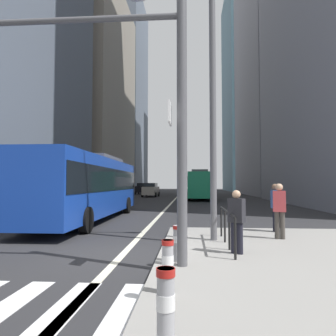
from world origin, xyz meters
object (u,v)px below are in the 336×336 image
object	(u,v)px
city_bus_blue_oncoming	(89,184)
car_receding_far	(197,188)
bollard_front	(166,307)
traffic_signal_gantry	(84,82)
bollard_left	(168,263)
bollard_right	(177,241)
car_oncoming_far	(151,190)
pedestrian_far	(237,219)
street_lamp_post	(213,75)
pedestrian_walking	(279,208)
city_bus_red_receding	(200,184)
pedestrian_waiting	(275,205)
car_oncoming_mid	(142,188)
car_receding_near	(198,188)

from	to	relation	value
city_bus_blue_oncoming	car_receding_far	world-z (taller)	city_bus_blue_oncoming
bollard_front	traffic_signal_gantry	bearing A→B (deg)	121.59
bollard_front	bollard_left	xyz separation A→B (m)	(-0.11, 1.77, -0.02)
bollard_right	traffic_signal_gantry	bearing A→B (deg)	-170.49
city_bus_blue_oncoming	car_oncoming_far	size ratio (longest dim) A/B	2.71
car_receding_far	pedestrian_far	distance (m)	56.23
bollard_front	bollard_right	world-z (taller)	bollard_front
street_lamp_post	pedestrian_walking	bearing A→B (deg)	9.16
bollard_right	pedestrian_walking	world-z (taller)	pedestrian_walking
city_bus_blue_oncoming	city_bus_red_receding	size ratio (longest dim) A/B	1.07
city_bus_blue_oncoming	street_lamp_post	world-z (taller)	street_lamp_post
car_receding_far	pedestrian_waiting	xyz separation A→B (m)	(1.59, -52.67, 0.11)
car_receding_far	pedestrian_far	size ratio (longest dim) A/B	2.78
street_lamp_post	bollard_front	world-z (taller)	street_lamp_post
car_receding_far	car_oncoming_mid	bearing A→B (deg)	-133.73
car_oncoming_far	pedestrian_waiting	bearing A→B (deg)	-74.79
car_oncoming_mid	car_oncoming_far	size ratio (longest dim) A/B	1.01
car_receding_far	bollard_front	world-z (taller)	car_receding_far
street_lamp_post	pedestrian_far	world-z (taller)	street_lamp_post
traffic_signal_gantry	pedestrian_walking	size ratio (longest dim) A/B	3.74
city_bus_blue_oncoming	car_oncoming_mid	xyz separation A→B (m)	(-3.31, 38.35, -0.85)
city_bus_red_receding	car_receding_far	world-z (taller)	city_bus_red_receding
car_receding_far	traffic_signal_gantry	bearing A→B (deg)	-93.78
bollard_front	pedestrian_waiting	bearing A→B (deg)	67.93
car_oncoming_mid	pedestrian_waiting	world-z (taller)	car_oncoming_mid
car_receding_near	pedestrian_waiting	distance (m)	45.10
car_oncoming_far	street_lamp_post	distance (m)	34.09
car_receding_far	pedestrian_waiting	distance (m)	52.69
car_receding_near	bollard_right	xyz separation A→B (m)	(-1.81, -49.51, -0.40)
city_bus_red_receding	bollard_front	bearing A→B (deg)	-92.44
car_oncoming_far	street_lamp_post	size ratio (longest dim) A/B	0.56
city_bus_blue_oncoming	pedestrian_waiting	distance (m)	9.13
car_oncoming_mid	car_receding_far	size ratio (longest dim) A/B	1.05
pedestrian_waiting	pedestrian_walking	distance (m)	1.48
car_receding_near	traffic_signal_gantry	bearing A→B (deg)	-94.42
street_lamp_post	pedestrian_waiting	bearing A→B (deg)	37.43
bollard_right	car_receding_near	bearing A→B (deg)	87.91
traffic_signal_gantry	car_oncoming_mid	bearing A→B (deg)	97.40
car_oncoming_far	traffic_signal_gantry	xyz separation A→B (m)	(3.16, -36.23, 3.14)
bollard_front	pedestrian_far	world-z (taller)	pedestrian_far
pedestrian_far	city_bus_red_receding	bearing A→B (deg)	89.95
car_receding_near	traffic_signal_gantry	distance (m)	50.10
traffic_signal_gantry	pedestrian_walking	distance (m)	6.82
city_bus_red_receding	bollard_right	bearing A→B (deg)	-92.81
car_oncoming_mid	bollard_right	world-z (taller)	car_oncoming_mid
car_oncoming_mid	pedestrian_far	world-z (taller)	car_oncoming_mid
traffic_signal_gantry	city_bus_blue_oncoming	bearing A→B (deg)	107.81
city_bus_red_receding	car_oncoming_mid	xyz separation A→B (m)	(-9.62, 17.05, -0.85)
car_receding_near	bollard_right	world-z (taller)	car_receding_near
pedestrian_far	car_receding_far	bearing A→B (deg)	89.68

